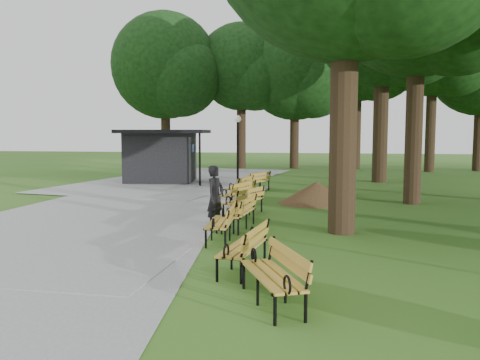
% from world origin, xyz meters
% --- Properties ---
extents(ground, '(100.00, 100.00, 0.00)m').
position_xyz_m(ground, '(0.00, 0.00, 0.00)').
color(ground, '#30601B').
rests_on(ground, ground).
extents(path, '(12.00, 38.00, 0.06)m').
position_xyz_m(path, '(-4.00, 3.00, 0.03)').
color(path, gray).
rests_on(path, ground).
extents(person, '(0.62, 0.73, 1.70)m').
position_xyz_m(person, '(-0.22, 0.85, 0.85)').
color(person, black).
rests_on(person, ground).
extents(kiosk, '(4.72, 4.22, 2.71)m').
position_xyz_m(kiosk, '(-5.55, 12.43, 1.35)').
color(kiosk, black).
rests_on(kiosk, ground).
extents(lamp_post, '(0.32, 0.32, 3.36)m').
position_xyz_m(lamp_post, '(-1.23, 10.60, 2.40)').
color(lamp_post, black).
rests_on(lamp_post, ground).
extents(dirt_mound, '(2.36, 2.36, 0.82)m').
position_xyz_m(dirt_mound, '(2.47, 5.86, 0.41)').
color(dirt_mound, '#47301C').
rests_on(dirt_mound, ground).
extents(bench_0, '(1.35, 2.00, 0.88)m').
position_xyz_m(bench_0, '(1.90, -4.98, 0.44)').
color(bench_0, gold).
rests_on(bench_0, ground).
extents(bench_1, '(0.89, 1.97, 0.88)m').
position_xyz_m(bench_1, '(1.18, -3.21, 0.44)').
color(bench_1, gold).
rests_on(bench_1, ground).
extents(bench_2, '(0.75, 1.93, 0.88)m').
position_xyz_m(bench_2, '(0.25, -0.73, 0.44)').
color(bench_2, gold).
rests_on(bench_2, ground).
extents(bench_3, '(0.83, 1.96, 0.88)m').
position_xyz_m(bench_3, '(0.43, 0.79, 0.44)').
color(bench_3, gold).
rests_on(bench_3, ground).
extents(bench_4, '(1.28, 2.00, 0.88)m').
position_xyz_m(bench_4, '(0.20, 3.07, 0.44)').
color(bench_4, gold).
rests_on(bench_4, ground).
extents(bench_5, '(1.24, 2.00, 0.88)m').
position_xyz_m(bench_5, '(-0.29, 4.91, 0.44)').
color(bench_5, gold).
rests_on(bench_5, ground).
extents(bench_6, '(0.99, 1.99, 0.88)m').
position_xyz_m(bench_6, '(-0.56, 6.97, 0.44)').
color(bench_6, gold).
rests_on(bench_6, ground).
extents(bench_7, '(1.37, 1.99, 0.88)m').
position_xyz_m(bench_7, '(-0.24, 9.20, 0.44)').
color(bench_7, gold).
rests_on(bench_7, ground).
extents(lawn_tree_4, '(7.54, 7.54, 12.40)m').
position_xyz_m(lawn_tree_4, '(5.59, 14.45, 8.57)').
color(lawn_tree_4, black).
rests_on(lawn_tree_4, ground).
extents(tree_backdrop, '(37.25, 9.59, 16.47)m').
position_xyz_m(tree_backdrop, '(6.74, 22.61, 8.23)').
color(tree_backdrop, black).
rests_on(tree_backdrop, ground).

